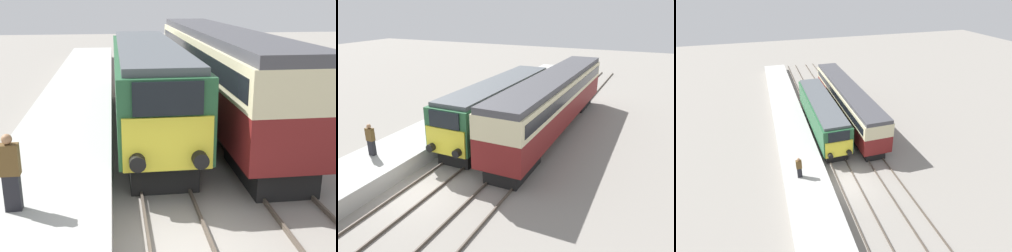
% 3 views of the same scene
% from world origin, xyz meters
% --- Properties ---
extents(platform_left, '(3.50, 50.00, 0.93)m').
position_xyz_m(platform_left, '(-3.30, 8.00, 0.47)').
color(platform_left, '#A8A8A3').
rests_on(platform_left, ground_plane).
extents(rails_near_track, '(1.51, 60.00, 0.14)m').
position_xyz_m(rails_near_track, '(0.00, 5.00, 0.07)').
color(rails_near_track, '#4C4238').
rests_on(rails_near_track, ground_plane).
extents(rails_far_track, '(1.50, 60.00, 0.14)m').
position_xyz_m(rails_far_track, '(3.40, 5.00, 0.07)').
color(rails_far_track, '#4C4238').
rests_on(rails_far_track, ground_plane).
extents(locomotive, '(2.70, 13.65, 3.77)m').
position_xyz_m(locomotive, '(0.00, 9.08, 2.10)').
color(locomotive, black).
rests_on(locomotive, ground_plane).
extents(passenger_carriage, '(2.75, 18.32, 4.20)m').
position_xyz_m(passenger_carriage, '(3.40, 10.88, 2.54)').
color(passenger_carriage, black).
rests_on(passenger_carriage, ground_plane).
extents(person_on_platform, '(0.44, 0.26, 1.81)m').
position_xyz_m(person_on_platform, '(-3.73, 0.82, 1.84)').
color(person_on_platform, black).
rests_on(person_on_platform, platform_left).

